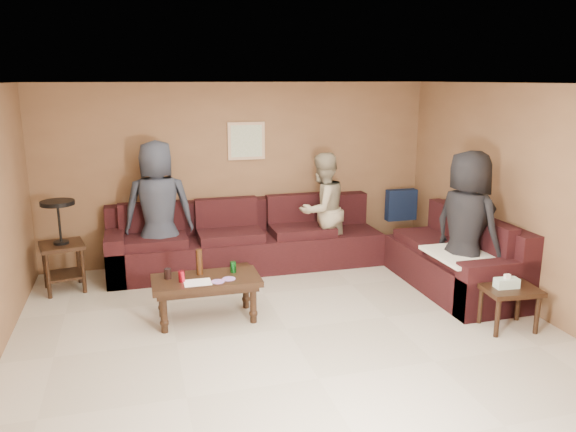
{
  "coord_description": "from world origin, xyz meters",
  "views": [
    {
      "loc": [
        -1.43,
        -5.21,
        2.55
      ],
      "look_at": [
        0.25,
        0.85,
        1.0
      ],
      "focal_mm": 35.0,
      "sensor_mm": 36.0,
      "label": 1
    }
  ],
  "objects_px": {
    "waste_bin": "(242,276)",
    "person_right": "(466,228)",
    "side_table_right": "(509,293)",
    "sectional_sofa": "(316,251)",
    "person_left": "(159,210)",
    "end_table_left": "(61,244)",
    "person_middle": "(322,210)",
    "coffee_table": "(206,284)"
  },
  "relations": [
    {
      "from": "person_right",
      "to": "waste_bin",
      "type": "bearing_deg",
      "value": 44.7
    },
    {
      "from": "side_table_right",
      "to": "person_right",
      "type": "xyz_separation_m",
      "value": [
        -0.03,
        0.8,
        0.49
      ]
    },
    {
      "from": "person_left",
      "to": "waste_bin",
      "type": "bearing_deg",
      "value": 148.02
    },
    {
      "from": "sectional_sofa",
      "to": "person_right",
      "type": "bearing_deg",
      "value": -43.57
    },
    {
      "from": "person_middle",
      "to": "side_table_right",
      "type": "bearing_deg",
      "value": 90.34
    },
    {
      "from": "sectional_sofa",
      "to": "person_left",
      "type": "bearing_deg",
      "value": 166.29
    },
    {
      "from": "side_table_right",
      "to": "waste_bin",
      "type": "height_order",
      "value": "side_table_right"
    },
    {
      "from": "end_table_left",
      "to": "side_table_right",
      "type": "distance_m",
      "value": 5.16
    },
    {
      "from": "sectional_sofa",
      "to": "person_right",
      "type": "relative_size",
      "value": 2.62
    },
    {
      "from": "side_table_right",
      "to": "waste_bin",
      "type": "bearing_deg",
      "value": 141.59
    },
    {
      "from": "waste_bin",
      "to": "person_left",
      "type": "xyz_separation_m",
      "value": [
        -0.94,
        0.66,
        0.76
      ]
    },
    {
      "from": "sectional_sofa",
      "to": "end_table_left",
      "type": "distance_m",
      "value": 3.18
    },
    {
      "from": "person_left",
      "to": "side_table_right",
      "type": "bearing_deg",
      "value": 145.41
    },
    {
      "from": "person_left",
      "to": "end_table_left",
      "type": "bearing_deg",
      "value": 12.13
    },
    {
      "from": "person_right",
      "to": "sectional_sofa",
      "type": "bearing_deg",
      "value": 26.37
    },
    {
      "from": "end_table_left",
      "to": "side_table_right",
      "type": "xyz_separation_m",
      "value": [
        4.56,
        -2.4,
        -0.2
      ]
    },
    {
      "from": "coffee_table",
      "to": "person_left",
      "type": "relative_size",
      "value": 0.64
    },
    {
      "from": "sectional_sofa",
      "to": "side_table_right",
      "type": "xyz_separation_m",
      "value": [
        1.41,
        -2.11,
        0.07
      ]
    },
    {
      "from": "coffee_table",
      "to": "waste_bin",
      "type": "distance_m",
      "value": 1.07
    },
    {
      "from": "end_table_left",
      "to": "person_middle",
      "type": "height_order",
      "value": "person_middle"
    },
    {
      "from": "coffee_table",
      "to": "person_middle",
      "type": "distance_m",
      "value": 2.33
    },
    {
      "from": "coffee_table",
      "to": "end_table_left",
      "type": "bearing_deg",
      "value": 139.63
    },
    {
      "from": "waste_bin",
      "to": "person_right",
      "type": "bearing_deg",
      "value": -25.24
    },
    {
      "from": "side_table_right",
      "to": "person_left",
      "type": "relative_size",
      "value": 0.33
    },
    {
      "from": "person_middle",
      "to": "waste_bin",
      "type": "bearing_deg",
      "value": -1.28
    },
    {
      "from": "sectional_sofa",
      "to": "person_right",
      "type": "height_order",
      "value": "person_right"
    },
    {
      "from": "sectional_sofa",
      "to": "end_table_left",
      "type": "height_order",
      "value": "end_table_left"
    },
    {
      "from": "waste_bin",
      "to": "person_right",
      "type": "distance_m",
      "value": 2.76
    },
    {
      "from": "waste_bin",
      "to": "sectional_sofa",
      "type": "bearing_deg",
      "value": 9.66
    },
    {
      "from": "end_table_left",
      "to": "person_middle",
      "type": "distance_m",
      "value": 3.38
    },
    {
      "from": "person_middle",
      "to": "person_right",
      "type": "xyz_separation_m",
      "value": [
        1.16,
        -1.69,
        0.1
      ]
    },
    {
      "from": "person_right",
      "to": "end_table_left",
      "type": "bearing_deg",
      "value": 50.5
    },
    {
      "from": "sectional_sofa",
      "to": "waste_bin",
      "type": "distance_m",
      "value": 1.06
    },
    {
      "from": "sectional_sofa",
      "to": "person_middle",
      "type": "bearing_deg",
      "value": 60.4
    },
    {
      "from": "sectional_sofa",
      "to": "person_right",
      "type": "distance_m",
      "value": 1.98
    },
    {
      "from": "sectional_sofa",
      "to": "person_left",
      "type": "height_order",
      "value": "person_left"
    },
    {
      "from": "waste_bin",
      "to": "person_right",
      "type": "xyz_separation_m",
      "value": [
        2.41,
        -1.13,
        0.75
      ]
    },
    {
      "from": "end_table_left",
      "to": "waste_bin",
      "type": "distance_m",
      "value": 2.22
    },
    {
      "from": "end_table_left",
      "to": "waste_bin",
      "type": "bearing_deg",
      "value": -12.34
    },
    {
      "from": "sectional_sofa",
      "to": "side_table_right",
      "type": "height_order",
      "value": "sectional_sofa"
    },
    {
      "from": "end_table_left",
      "to": "person_middle",
      "type": "xyz_separation_m",
      "value": [
        3.37,
        0.09,
        0.2
      ]
    },
    {
      "from": "waste_bin",
      "to": "person_right",
      "type": "relative_size",
      "value": 0.15
    }
  ]
}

